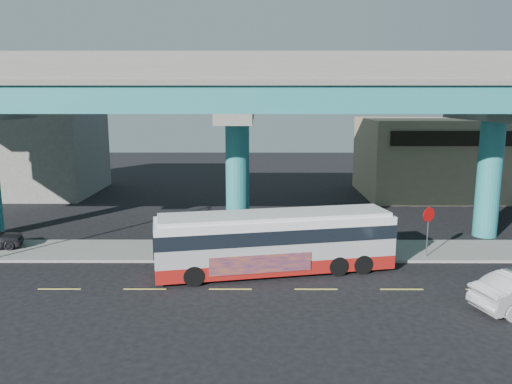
{
  "coord_description": "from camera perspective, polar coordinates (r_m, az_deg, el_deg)",
  "views": [
    {
      "loc": [
        1.24,
        -22.33,
        8.75
      ],
      "look_at": [
        1.19,
        4.0,
        3.82
      ],
      "focal_mm": 35.0,
      "sensor_mm": 36.0,
      "label": 1
    }
  ],
  "objects": [
    {
      "name": "ground",
      "position": [
        24.01,
        -2.9,
        -10.78
      ],
      "size": [
        120.0,
        120.0,
        0.0
      ],
      "primitive_type": "plane",
      "color": "black",
      "rests_on": "ground"
    },
    {
      "name": "sidewalk",
      "position": [
        29.17,
        -2.34,
        -6.7
      ],
      "size": [
        70.0,
        4.0,
        0.15
      ],
      "primitive_type": "cube",
      "color": "gray",
      "rests_on": "ground"
    },
    {
      "name": "viaduct",
      "position": [
        31.46,
        -2.18,
        11.31
      ],
      "size": [
        52.0,
        12.4,
        11.7
      ],
      "color": "#217D73",
      "rests_on": "ground"
    },
    {
      "name": "transit_bus",
      "position": [
        25.42,
        2.2,
        -5.5
      ],
      "size": [
        12.36,
        4.96,
        3.11
      ],
      "rotation": [
        0.0,
        0.0,
        0.2
      ],
      "color": "maroon",
      "rests_on": "ground"
    },
    {
      "name": "building_beige",
      "position": [
        48.59,
        20.34,
        3.75
      ],
      "size": [
        14.0,
        10.23,
        7.0
      ],
      "color": "tan",
      "rests_on": "ground"
    },
    {
      "name": "stop_sign",
      "position": [
        28.87,
        19.11,
        -3.11
      ],
      "size": [
        0.77,
        0.41,
        2.81
      ],
      "rotation": [
        0.0,
        0.0,
        0.08
      ],
      "color": "gray",
      "rests_on": "sidewalk"
    },
    {
      "name": "building_concrete",
      "position": [
        51.14,
        -24.52,
        4.89
      ],
      "size": [
        12.0,
        10.0,
        9.0
      ],
      "primitive_type": "cube",
      "color": "gray",
      "rests_on": "ground"
    },
    {
      "name": "lane_markings",
      "position": [
        23.73,
        -2.94,
        -11.03
      ],
      "size": [
        58.0,
        0.12,
        0.01
      ],
      "color": "#D8C64C",
      "rests_on": "ground"
    }
  ]
}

